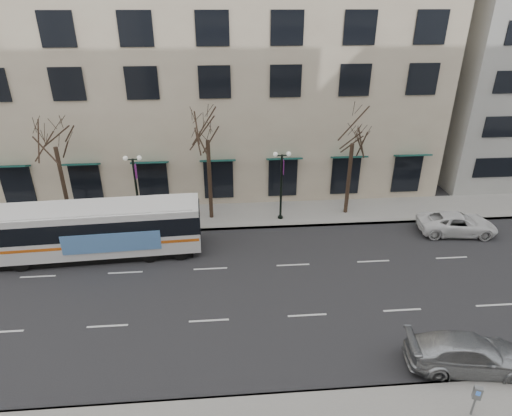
{
  "coord_description": "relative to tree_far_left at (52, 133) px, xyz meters",
  "views": [
    {
      "loc": [
        1.01,
        -19.2,
        14.56
      ],
      "look_at": [
        2.74,
        2.19,
        4.0
      ],
      "focal_mm": 30.0,
      "sensor_mm": 36.0,
      "label": 1
    }
  ],
  "objects": [
    {
      "name": "sidewalk_far",
      "position": [
        15.0,
        0.2,
        -6.62
      ],
      "size": [
        80.0,
        4.0,
        0.15
      ],
      "primitive_type": "cube",
      "color": "gray",
      "rests_on": "ground"
    },
    {
      "name": "lamp_post_right",
      "position": [
        15.01,
        -0.6,
        -3.75
      ],
      "size": [
        1.22,
        0.45,
        5.21
      ],
      "color": "black",
      "rests_on": "ground"
    },
    {
      "name": "lamp_post_left",
      "position": [
        5.01,
        -0.6,
        -3.75
      ],
      "size": [
        1.22,
        0.45,
        5.21
      ],
      "color": "black",
      "rests_on": "ground"
    },
    {
      "name": "silver_car",
      "position": [
        21.26,
        -15.0,
        -5.93
      ],
      "size": [
        5.51,
        2.82,
        1.53
      ],
      "primitive_type": "imported",
      "rotation": [
        0.0,
        0.0,
        1.44
      ],
      "color": "#A1A5A9",
      "rests_on": "ground"
    },
    {
      "name": "building_hotel",
      "position": [
        8.0,
        12.2,
        5.3
      ],
      "size": [
        40.0,
        20.0,
        24.0
      ],
      "primitive_type": "cube",
      "color": "#B7A58C",
      "rests_on": "ground"
    },
    {
      "name": "tree_far_left",
      "position": [
        0.0,
        0.0,
        0.0
      ],
      "size": [
        3.6,
        3.6,
        8.34
      ],
      "color": "black",
      "rests_on": "ground"
    },
    {
      "name": "ground",
      "position": [
        10.0,
        -8.8,
        -6.7
      ],
      "size": [
        160.0,
        160.0,
        0.0
      ],
      "primitive_type": "plane",
      "color": "black",
      "rests_on": "ground"
    },
    {
      "name": "city_bus",
      "position": [
        3.24,
        -4.38,
        -4.85
      ],
      "size": [
        12.63,
        3.38,
        3.39
      ],
      "rotation": [
        0.0,
        0.0,
        0.05
      ],
      "color": "white",
      "rests_on": "ground"
    },
    {
      "name": "pay_station",
      "position": [
        20.18,
        -17.43,
        -5.52
      ],
      "size": [
        0.36,
        0.3,
        1.42
      ],
      "rotation": [
        0.0,
        0.0,
        -0.4
      ],
      "color": "gray",
      "rests_on": "sidewalk_near"
    },
    {
      "name": "white_pickup",
      "position": [
        26.79,
        -3.46,
        -5.98
      ],
      "size": [
        5.43,
        2.97,
        1.44
      ],
      "primitive_type": "imported",
      "rotation": [
        0.0,
        0.0,
        1.46
      ],
      "color": "white",
      "rests_on": "ground"
    },
    {
      "name": "tree_far_right",
      "position": [
        20.0,
        0.0,
        -0.28
      ],
      "size": [
        3.6,
        3.6,
        8.06
      ],
      "color": "black",
      "rests_on": "ground"
    },
    {
      "name": "tree_far_mid",
      "position": [
        10.0,
        0.0,
        0.21
      ],
      "size": [
        3.6,
        3.6,
        8.55
      ],
      "color": "black",
      "rests_on": "ground"
    }
  ]
}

